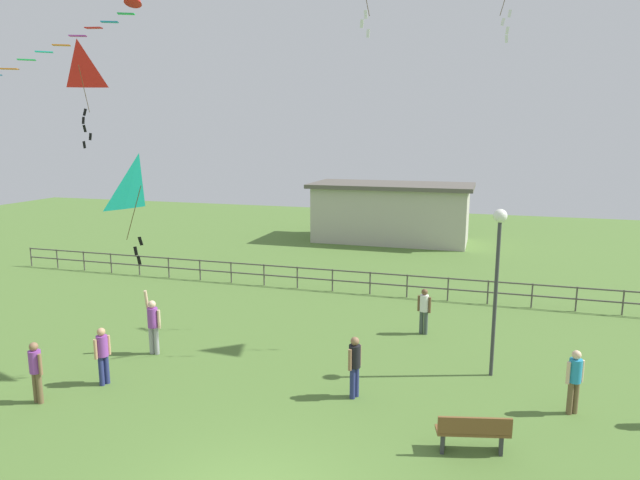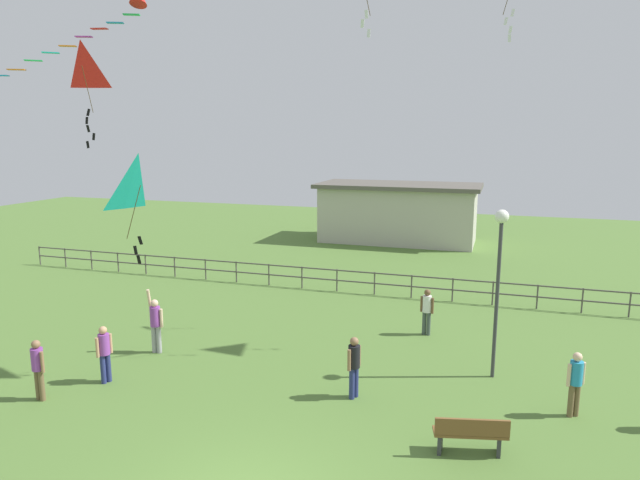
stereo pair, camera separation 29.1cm
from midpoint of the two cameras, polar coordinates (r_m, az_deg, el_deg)
lamppost at (r=15.44m, az=17.16°, el=-1.66°), size 0.36×0.36×4.60m
park_bench at (r=12.57m, az=14.67°, el=-18.41°), size 1.55×0.75×0.85m
person_1 at (r=17.63m, az=-17.12°, el=-8.05°), size 0.51×0.31×1.96m
person_2 at (r=14.25m, az=2.95°, el=-12.40°), size 0.30×0.45×1.60m
person_3 at (r=16.04m, az=-21.77°, el=-10.57°), size 0.29×0.45×1.56m
person_4 at (r=18.81m, az=10.12°, el=-6.85°), size 0.45×0.29×1.54m
person_5 at (r=14.68m, az=23.99°, el=-12.69°), size 0.41×0.30×1.58m
person_7 at (r=15.68m, az=-27.48°, el=-11.52°), size 0.46×0.29×1.56m
kite_2 at (r=12.78m, az=-18.44°, el=5.00°), size 1.04×0.95×2.43m
kite_4 at (r=16.86m, az=-23.83°, el=15.65°), size 0.99×1.03×2.80m
streamer_kite at (r=22.02m, az=-20.13°, el=21.59°), size 5.48×2.94×3.31m
waterfront_railing at (r=23.11m, az=5.41°, el=-4.08°), size 36.05×0.06×0.95m
pavilion_building at (r=34.74m, az=7.03°, el=2.85°), size 9.76×4.73×3.56m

